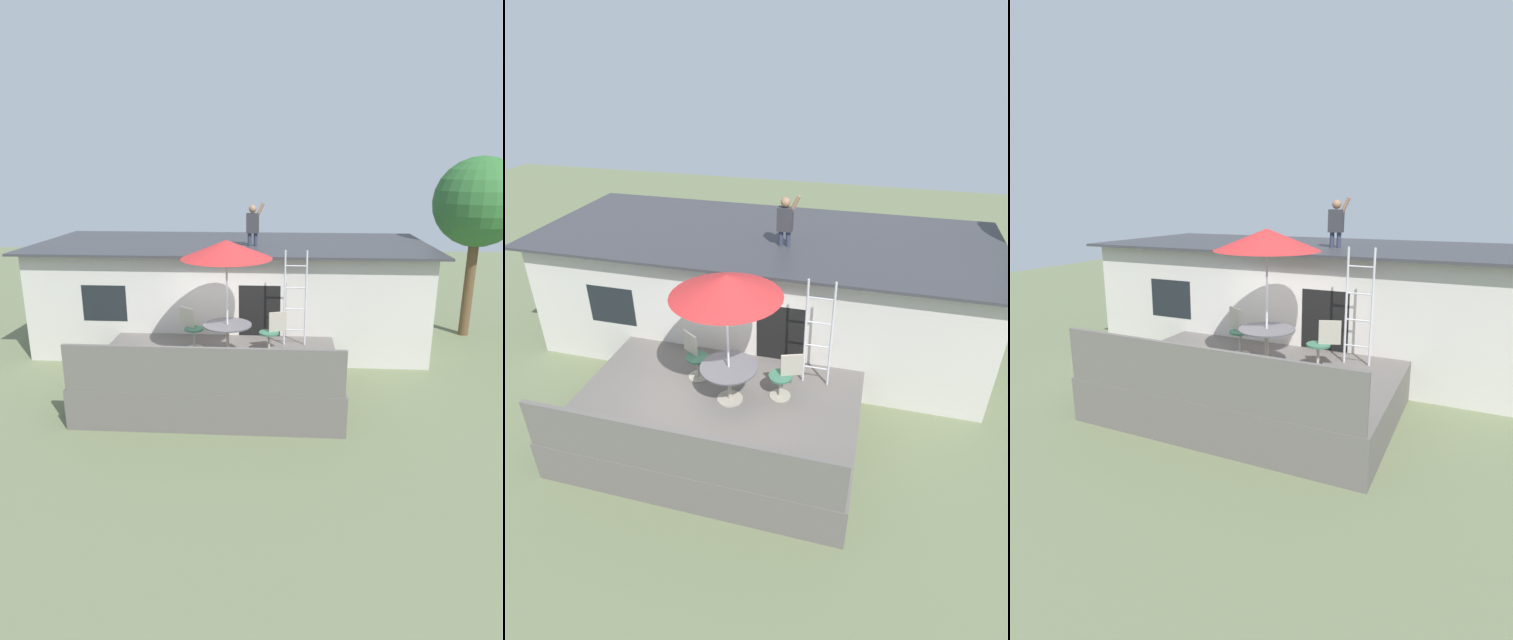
% 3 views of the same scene
% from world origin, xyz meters
% --- Properties ---
extents(ground_plane, '(40.00, 40.00, 0.00)m').
position_xyz_m(ground_plane, '(0.00, 0.00, 0.00)').
color(ground_plane, '#66704C').
extents(house, '(10.50, 4.50, 2.78)m').
position_xyz_m(house, '(-0.00, 3.60, 1.40)').
color(house, beige).
rests_on(house, ground).
extents(deck, '(5.23, 3.74, 0.80)m').
position_xyz_m(deck, '(0.00, 0.00, 0.40)').
color(deck, '#605B56').
rests_on(deck, ground).
extents(deck_railing, '(5.13, 0.08, 0.90)m').
position_xyz_m(deck_railing, '(0.00, -1.82, 1.25)').
color(deck_railing, '#605B56').
rests_on(deck_railing, deck).
extents(patio_table, '(1.04, 1.04, 0.74)m').
position_xyz_m(patio_table, '(0.24, 0.09, 1.39)').
color(patio_table, '#A59E8C').
rests_on(patio_table, deck).
extents(patio_umbrella, '(1.90, 1.90, 2.54)m').
position_xyz_m(patio_umbrella, '(0.24, 0.09, 3.15)').
color(patio_umbrella, silver).
rests_on(patio_umbrella, deck).
extents(step_ladder, '(0.52, 0.04, 2.20)m').
position_xyz_m(step_ladder, '(1.69, 1.00, 1.90)').
color(step_ladder, silver).
rests_on(step_ladder, deck).
extents(person_figure, '(0.47, 0.20, 1.11)m').
position_xyz_m(person_figure, '(0.60, 3.00, 3.39)').
color(person_figure, '#33384C').
rests_on(person_figure, house).
extents(patio_chair_left, '(0.57, 0.45, 0.92)m').
position_xyz_m(patio_chair_left, '(-0.64, 0.63, 1.26)').
color(patio_chair_left, '#A59E8C').
rests_on(patio_chair_left, deck).
extents(patio_chair_right, '(0.60, 0.44, 0.92)m').
position_xyz_m(patio_chair_right, '(1.19, 0.44, 1.26)').
color(patio_chair_right, '#A59E8C').
rests_on(patio_chair_right, deck).
extents(backyard_tree, '(2.45, 2.45, 5.05)m').
position_xyz_m(backyard_tree, '(6.73, 4.48, 3.79)').
color(backyard_tree, brown).
rests_on(backyard_tree, ground).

